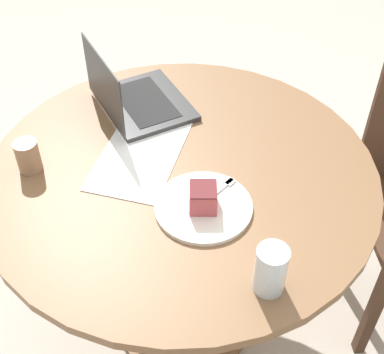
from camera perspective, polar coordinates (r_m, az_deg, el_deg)
The scene contains 9 objects.
ground_plane at distance 2.10m, azimuth -0.84°, elevation -14.39°, with size 12.00×12.00×0.00m, color #B7AD9E.
dining_table at distance 1.63m, azimuth -1.05°, elevation -3.57°, with size 1.11×1.11×0.75m.
paper_document at distance 1.56m, azimuth -5.49°, elevation 2.54°, with size 0.43×0.35×0.00m.
plate at distance 1.40m, azimuth 1.23°, elevation -3.18°, with size 0.26×0.26×0.01m.
cake_slice at distance 1.37m, azimuth 1.19°, elevation -2.20°, with size 0.08×0.08×0.07m.
fork at distance 1.42m, azimuth 2.65°, elevation -1.60°, with size 0.12×0.14×0.00m.
coffee_glass at distance 1.55m, azimuth -17.10°, elevation 2.14°, with size 0.07×0.07×0.09m.
water_glass at distance 1.21m, azimuth 8.38°, elevation -9.75°, with size 0.07×0.07×0.13m.
laptop at distance 1.72m, azimuth -6.04°, elevation 8.23°, with size 0.37×0.34×0.22m.
Camera 1 is at (1.10, -0.13, 1.78)m, focal length 50.00 mm.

